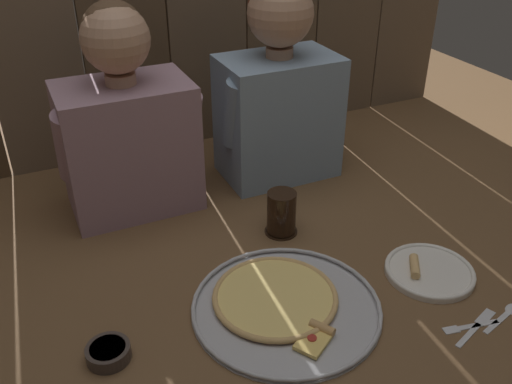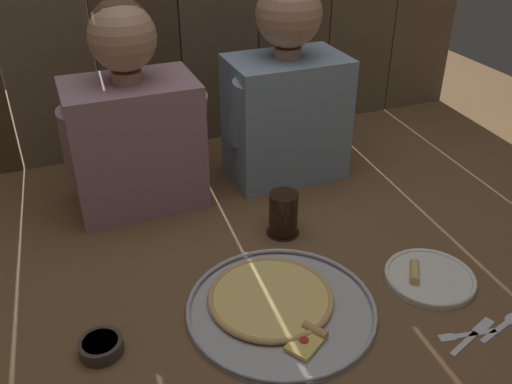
% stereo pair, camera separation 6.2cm
% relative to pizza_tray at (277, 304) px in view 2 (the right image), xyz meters
% --- Properties ---
extents(ground_plane, '(3.20, 3.20, 0.00)m').
position_rel_pizza_tray_xyz_m(ground_plane, '(0.04, 0.11, -0.01)').
color(ground_plane, brown).
extents(pizza_tray, '(0.43, 0.43, 0.03)m').
position_rel_pizza_tray_xyz_m(pizza_tray, '(0.00, 0.00, 0.00)').
color(pizza_tray, '#B2B2B7').
rests_on(pizza_tray, ground).
extents(dinner_plate, '(0.22, 0.22, 0.03)m').
position_rel_pizza_tray_xyz_m(dinner_plate, '(0.38, -0.05, -0.00)').
color(dinner_plate, white).
rests_on(dinner_plate, ground).
extents(drinking_glass, '(0.09, 0.09, 0.12)m').
position_rel_pizza_tray_xyz_m(drinking_glass, '(0.13, 0.26, 0.05)').
color(drinking_glass, black).
rests_on(drinking_glass, ground).
extents(dipping_bowl, '(0.09, 0.09, 0.03)m').
position_rel_pizza_tray_xyz_m(dipping_bowl, '(-0.39, 0.01, 0.01)').
color(dipping_bowl, '#3D332D').
rests_on(dipping_bowl, ground).
extents(table_fork, '(0.13, 0.04, 0.01)m').
position_rel_pizza_tray_xyz_m(table_fork, '(0.34, -0.23, -0.01)').
color(table_fork, silver).
rests_on(table_fork, ground).
extents(table_knife, '(0.15, 0.07, 0.01)m').
position_rel_pizza_tray_xyz_m(table_knife, '(0.35, -0.24, -0.01)').
color(table_knife, silver).
rests_on(table_knife, ground).
extents(table_spoon, '(0.14, 0.06, 0.01)m').
position_rel_pizza_tray_xyz_m(table_spoon, '(0.45, -0.23, -0.01)').
color(table_spoon, silver).
rests_on(table_spoon, ground).
extents(diner_left, '(0.39, 0.24, 0.58)m').
position_rel_pizza_tray_xyz_m(diner_left, '(-0.19, 0.57, 0.25)').
color(diner_left, gray).
rests_on(diner_left, ground).
extents(diner_right, '(0.38, 0.23, 0.60)m').
position_rel_pizza_tray_xyz_m(diner_right, '(0.28, 0.57, 0.27)').
color(diner_right, '#849EB7').
rests_on(diner_right, ground).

